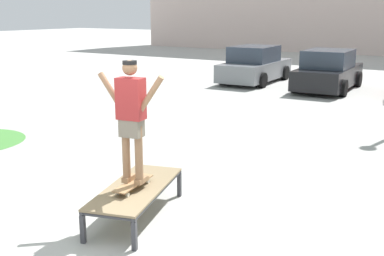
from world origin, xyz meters
TOP-DOWN VIEW (x-y plane):
  - ground_plane at (0.00, 0.00)m, footprint 120.00×120.00m
  - skate_box at (-0.35, 0.89)m, footprint 1.25×2.04m
  - skateboard at (-0.33, 0.80)m, footprint 0.31×0.82m
  - skater at (-0.33, 0.81)m, footprint 1.00×0.32m
  - car_grey at (-4.53, 14.06)m, footprint 2.02×4.25m
  - car_black at (-1.36, 13.69)m, footprint 2.05×4.26m

SIDE VIEW (x-z plane):
  - ground_plane at x=0.00m, z-range 0.00..0.00m
  - skate_box at x=-0.35m, z-range 0.18..0.64m
  - skateboard at x=-0.33m, z-range 0.49..0.58m
  - car_grey at x=-4.53m, z-range -0.06..1.44m
  - car_black at x=-1.36m, z-range -0.06..1.44m
  - skater at x=-0.33m, z-range 0.68..2.38m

